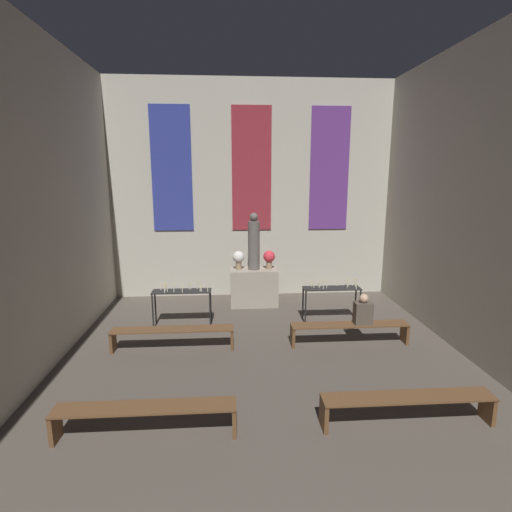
{
  "coord_description": "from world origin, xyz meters",
  "views": [
    {
      "loc": [
        -0.67,
        -0.53,
        3.48
      ],
      "look_at": [
        0.0,
        8.92,
        1.51
      ],
      "focal_mm": 28.0,
      "sensor_mm": 36.0,
      "label": 1
    }
  ],
  "objects_px": {
    "flower_vase_left": "(238,258)",
    "pew_second_left": "(146,414)",
    "flower_vase_right": "(269,258)",
    "pew_back_left": "(173,334)",
    "statue": "(254,243)",
    "pew_back_right": "(349,329)",
    "pew_second_right": "(408,403)",
    "candle_rack_left": "(182,296)",
    "candle_rack_right": "(332,292)",
    "altar": "(254,287)",
    "person_seated": "(363,311)"
  },
  "relations": [
    {
      "from": "flower_vase_left",
      "to": "pew_second_left",
      "type": "relative_size",
      "value": 0.2
    },
    {
      "from": "flower_vase_right",
      "to": "pew_back_left",
      "type": "relative_size",
      "value": 0.2
    },
    {
      "from": "statue",
      "to": "pew_back_right",
      "type": "distance_m",
      "value": 3.49
    },
    {
      "from": "pew_second_left",
      "to": "pew_second_right",
      "type": "xyz_separation_m",
      "value": [
        3.6,
        0.0,
        0.0
      ]
    },
    {
      "from": "candle_rack_left",
      "to": "candle_rack_right",
      "type": "xyz_separation_m",
      "value": [
        3.51,
        0.0,
        -0.0
      ]
    },
    {
      "from": "flower_vase_right",
      "to": "candle_rack_left",
      "type": "height_order",
      "value": "flower_vase_right"
    },
    {
      "from": "flower_vase_left",
      "to": "pew_second_left",
      "type": "xyz_separation_m",
      "value": [
        -1.4,
        -5.38,
        -0.95
      ]
    },
    {
      "from": "altar",
      "to": "candle_rack_left",
      "type": "bearing_deg",
      "value": -142.02
    },
    {
      "from": "statue",
      "to": "candle_rack_right",
      "type": "distance_m",
      "value": 2.42
    },
    {
      "from": "pew_back_left",
      "to": "pew_second_left",
      "type": "bearing_deg",
      "value": -90.0
    },
    {
      "from": "pew_second_left",
      "to": "candle_rack_right",
      "type": "bearing_deg",
      "value": 48.46
    },
    {
      "from": "candle_rack_left",
      "to": "person_seated",
      "type": "xyz_separation_m",
      "value": [
        3.82,
        -1.3,
        -0.01
      ]
    },
    {
      "from": "statue",
      "to": "flower_vase_right",
      "type": "height_order",
      "value": "statue"
    },
    {
      "from": "altar",
      "to": "pew_second_right",
      "type": "xyz_separation_m",
      "value": [
        1.8,
        -5.38,
        -0.16
      ]
    },
    {
      "from": "flower_vase_left",
      "to": "candle_rack_left",
      "type": "height_order",
      "value": "flower_vase_left"
    },
    {
      "from": "statue",
      "to": "person_seated",
      "type": "bearing_deg",
      "value": -52.24
    },
    {
      "from": "altar",
      "to": "flower_vase_left",
      "type": "bearing_deg",
      "value": 180.0
    },
    {
      "from": "pew_back_right",
      "to": "altar",
      "type": "bearing_deg",
      "value": 124.01
    },
    {
      "from": "candle_rack_left",
      "to": "pew_back_left",
      "type": "distance_m",
      "value": 1.36
    },
    {
      "from": "candle_rack_right",
      "to": "pew_back_right",
      "type": "xyz_separation_m",
      "value": [
        0.04,
        -1.31,
        -0.39
      ]
    },
    {
      "from": "flower_vase_right",
      "to": "person_seated",
      "type": "xyz_separation_m",
      "value": [
        1.66,
        -2.67,
        -0.58
      ]
    },
    {
      "from": "statue",
      "to": "pew_second_right",
      "type": "bearing_deg",
      "value": -71.49
    },
    {
      "from": "altar",
      "to": "person_seated",
      "type": "distance_m",
      "value": 3.38
    },
    {
      "from": "pew_second_right",
      "to": "person_seated",
      "type": "xyz_separation_m",
      "value": [
        0.27,
        2.71,
        0.38
      ]
    },
    {
      "from": "flower_vase_right",
      "to": "pew_back_right",
      "type": "height_order",
      "value": "flower_vase_right"
    },
    {
      "from": "statue",
      "to": "pew_back_right",
      "type": "relative_size",
      "value": 0.62
    },
    {
      "from": "flower_vase_right",
      "to": "candle_rack_right",
      "type": "xyz_separation_m",
      "value": [
        1.35,
        -1.36,
        -0.57
      ]
    },
    {
      "from": "statue",
      "to": "candle_rack_left",
      "type": "bearing_deg",
      "value": -142.02
    },
    {
      "from": "altar",
      "to": "person_seated",
      "type": "bearing_deg",
      "value": -52.24
    },
    {
      "from": "pew_second_right",
      "to": "person_seated",
      "type": "bearing_deg",
      "value": 84.39
    },
    {
      "from": "flower_vase_right",
      "to": "pew_back_left",
      "type": "distance_m",
      "value": 3.59
    },
    {
      "from": "flower_vase_left",
      "to": "pew_back_left",
      "type": "height_order",
      "value": "flower_vase_left"
    },
    {
      "from": "altar",
      "to": "flower_vase_left",
      "type": "xyz_separation_m",
      "value": [
        -0.41,
        0.0,
        0.8
      ]
    },
    {
      "from": "pew_back_right",
      "to": "pew_second_right",
      "type": "bearing_deg",
      "value": -90.0
    },
    {
      "from": "pew_second_left",
      "to": "pew_back_right",
      "type": "bearing_deg",
      "value": 36.96
    },
    {
      "from": "flower_vase_left",
      "to": "candle_rack_right",
      "type": "bearing_deg",
      "value": -32.21
    },
    {
      "from": "candle_rack_left",
      "to": "pew_back_right",
      "type": "height_order",
      "value": "candle_rack_left"
    },
    {
      "from": "altar",
      "to": "candle_rack_left",
      "type": "distance_m",
      "value": 2.23
    },
    {
      "from": "altar",
      "to": "statue",
      "type": "xyz_separation_m",
      "value": [
        0.0,
        0.0,
        1.19
      ]
    },
    {
      "from": "flower_vase_right",
      "to": "pew_second_left",
      "type": "bearing_deg",
      "value": -112.3
    },
    {
      "from": "candle_rack_right",
      "to": "candle_rack_left",
      "type": "bearing_deg",
      "value": -179.94
    },
    {
      "from": "altar",
      "to": "pew_back_left",
      "type": "distance_m",
      "value": 3.22
    },
    {
      "from": "pew_back_left",
      "to": "statue",
      "type": "bearing_deg",
      "value": 55.99
    },
    {
      "from": "pew_back_left",
      "to": "pew_second_right",
      "type": "bearing_deg",
      "value": -36.96
    },
    {
      "from": "pew_back_right",
      "to": "flower_vase_right",
      "type": "bearing_deg",
      "value": 117.61
    },
    {
      "from": "statue",
      "to": "flower_vase_left",
      "type": "height_order",
      "value": "statue"
    },
    {
      "from": "candle_rack_left",
      "to": "pew_back_right",
      "type": "bearing_deg",
      "value": -20.14
    },
    {
      "from": "person_seated",
      "to": "altar",
      "type": "bearing_deg",
      "value": 127.76
    },
    {
      "from": "person_seated",
      "to": "flower_vase_left",
      "type": "bearing_deg",
      "value": 132.81
    },
    {
      "from": "flower_vase_left",
      "to": "flower_vase_right",
      "type": "xyz_separation_m",
      "value": [
        0.81,
        0.0,
        0.0
      ]
    }
  ]
}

